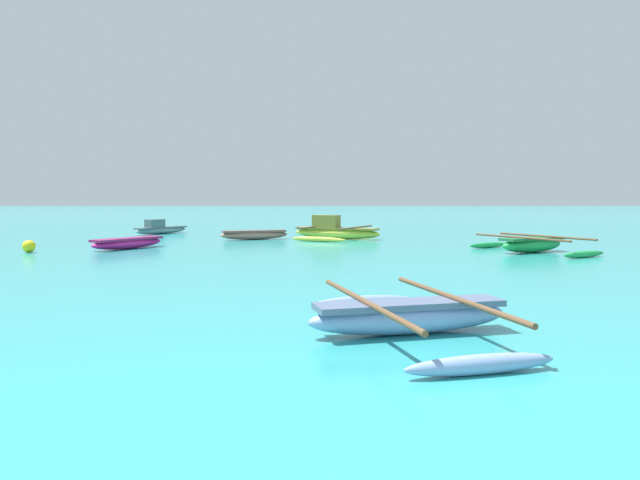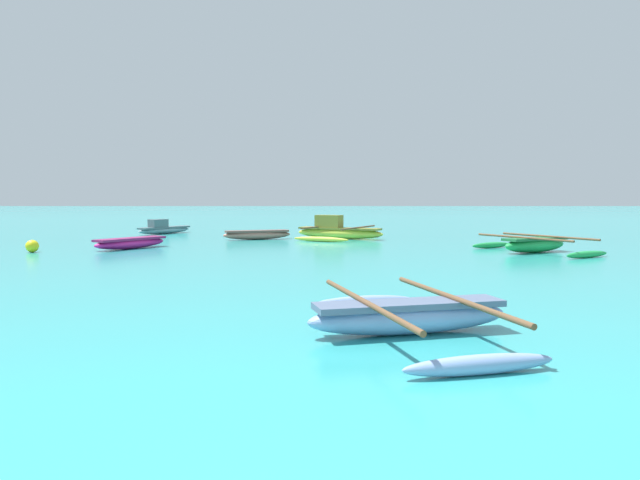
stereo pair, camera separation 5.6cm
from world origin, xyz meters
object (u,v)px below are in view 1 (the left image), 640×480
Objects in this scene: moored_boat_3 at (532,245)px; moored_boat_5 at (254,234)px; moored_boat_4 at (410,316)px; moored_boat_1 at (160,229)px; moored_boat_2 at (128,243)px; moored_boat_0 at (335,231)px; mooring_buoy_0 at (29,246)px.

moored_boat_3 is 1.50× the size of moored_boat_5.
moored_boat_3 reaches higher than moored_boat_4.
moored_boat_2 is at bearing -139.77° from moored_boat_1.
moored_boat_2 is 0.63× the size of moored_boat_3.
moored_boat_3 is at bearing -62.19° from moored_boat_2.
moored_boat_0 is 1.54× the size of moored_boat_5.
moored_boat_4 reaches higher than moored_boat_5.
moored_boat_1 is 1.03× the size of moored_boat_5.
moored_boat_4 is at bearing -114.50° from moored_boat_2.
mooring_buoy_0 is (-10.29, 10.89, -0.02)m from moored_boat_4.
moored_boat_0 is 1.64× the size of moored_boat_2.
moored_boat_0 is 3.40m from moored_boat_5.
moored_boat_0 is 11.61m from mooring_buoy_0.
moored_boat_4 is at bearing -146.37° from moored_boat_3.
moored_boat_1 is at bearing 118.02° from moored_boat_3.
moored_boat_4 is at bearing -124.30° from moored_boat_1.
moored_boat_0 is at bearing -12.49° from moored_boat_5.
moored_boat_5 is at bearing -8.26° from moored_boat_2.
moored_boat_4 is (8.70, -20.30, -0.03)m from moored_boat_1.
moored_boat_3 reaches higher than moored_boat_2.
moored_boat_3 is at bearing -50.85° from moored_boat_5.
moored_boat_2 is 0.68× the size of moored_boat_4.
moored_boat_1 reaches higher than moored_boat_3.
moored_boat_2 is 6.77× the size of mooring_buoy_0.
moored_boat_3 is 12.25m from moored_boat_4.
moored_boat_0 reaches higher than moored_boat_2.
moored_boat_1 is at bearing 122.40° from moored_boat_5.
moored_boat_0 reaches higher than moored_boat_5.
mooring_buoy_0 is at bearing 119.25° from moored_boat_4.
moored_boat_5 is (-3.37, -0.44, -0.11)m from moored_boat_0.
moored_boat_0 reaches higher than moored_boat_1.
moored_boat_3 is at bearing 48.19° from moored_boat_4.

